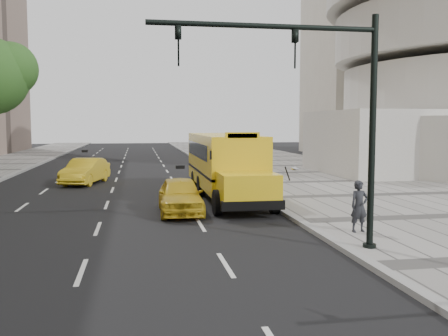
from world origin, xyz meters
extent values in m
plane|color=black|center=(0.00, 0.00, 0.00)|extent=(140.00, 140.00, 0.00)
cube|color=gray|center=(12.00, 0.00, 0.07)|extent=(12.00, 140.00, 0.15)
cube|color=gray|center=(6.00, 0.00, 0.07)|extent=(0.30, 140.00, 0.15)
cube|color=beige|center=(28.00, 34.00, 17.50)|extent=(14.00, 12.00, 35.00)
cube|color=silver|center=(17.00, 10.00, 2.20)|extent=(8.00, 10.00, 4.40)
sphere|color=#27541C|center=(-9.05, 18.52, 7.68)|extent=(4.06, 4.06, 4.06)
cube|color=yellow|center=(4.50, 1.93, 1.77)|extent=(2.50, 9.00, 2.45)
cube|color=yellow|center=(4.50, -3.57, 1.10)|extent=(2.20, 2.00, 1.10)
cube|color=black|center=(4.50, -4.45, 0.55)|extent=(2.38, 0.25, 0.35)
cube|color=black|center=(4.50, 1.93, 1.25)|extent=(2.52, 9.00, 0.12)
cube|color=black|center=(4.50, -2.51, 2.25)|extent=(2.05, 0.10, 0.90)
cube|color=black|center=(4.50, 2.43, 2.25)|extent=(2.52, 7.50, 0.70)
cube|color=yellow|center=(4.50, -2.52, 3.05)|extent=(1.40, 0.12, 0.28)
ellipsoid|color=silver|center=(6.02, -4.97, 1.90)|extent=(0.32, 0.32, 0.14)
cylinder|color=black|center=(5.78, -4.75, 1.70)|extent=(0.36, 0.47, 0.58)
cylinder|color=black|center=(3.37, -3.27, 0.50)|extent=(0.30, 1.00, 1.00)
cylinder|color=black|center=(5.63, -3.27, 0.50)|extent=(0.30, 1.00, 1.00)
cylinder|color=black|center=(3.37, 1.93, 0.50)|extent=(0.30, 1.00, 1.00)
cylinder|color=black|center=(5.63, 1.93, 0.50)|extent=(0.30, 1.00, 1.00)
cylinder|color=black|center=(3.37, 4.43, 0.50)|extent=(0.30, 1.00, 1.00)
cylinder|color=black|center=(5.63, 4.43, 0.50)|extent=(0.30, 1.00, 1.00)
imported|color=gold|center=(2.00, -2.52, 0.71)|extent=(1.75, 4.19, 1.42)
imported|color=gold|center=(-2.69, 8.05, 0.75)|extent=(2.67, 4.78, 1.49)
imported|color=#232429|center=(7.16, -7.61, 0.96)|extent=(0.63, 0.45, 1.62)
cylinder|color=black|center=(6.60, -9.49, 3.20)|extent=(0.18, 0.18, 6.40)
cylinder|color=black|center=(6.60, -9.49, 0.12)|extent=(0.36, 0.36, 0.25)
cylinder|color=black|center=(3.60, -9.49, 6.00)|extent=(6.00, 0.14, 0.14)
imported|color=black|center=(4.40, -9.49, 5.45)|extent=(0.16, 0.20, 1.00)
imported|color=black|center=(1.40, -9.49, 5.45)|extent=(0.16, 0.20, 1.00)
camera|label=1|loc=(0.37, -22.04, 3.53)|focal=40.00mm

